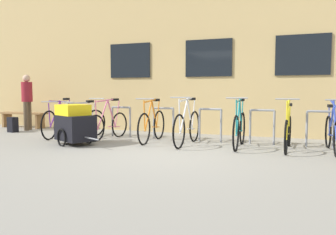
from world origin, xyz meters
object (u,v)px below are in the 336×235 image
person_by_bench (27,98)px  bicycle_white (187,127)px  bicycle_yellow (288,131)px  wooden_bench (23,116)px  bicycle_teal (239,128)px  backpack (13,125)px  bicycle_blue (332,133)px  bicycle_purple (60,122)px  bicycle_orange (152,125)px  bike_trailer (75,124)px  bicycle_pink (108,124)px  bicycle_silver (81,123)px

person_by_bench → bicycle_white: bearing=-9.4°
bicycle_yellow → wooden_bench: 8.33m
bicycle_white → bicycle_teal: bearing=3.0°
bicycle_white → backpack: bicycle_white is taller
bicycle_blue → backpack: (-8.44, 0.23, -0.17)m
person_by_bench → bicycle_purple: bearing=-23.8°
bicycle_yellow → bicycle_blue: size_ratio=0.99×
bicycle_blue → person_by_bench: 8.44m
bicycle_teal → backpack: size_ratio=3.95×
bicycle_orange → person_by_bench: person_by_bench is taller
bike_trailer → wooden_bench: bearing=148.1°
bike_trailer → person_by_bench: (-3.03, 1.79, 0.51)m
bicycle_yellow → backpack: (-7.61, 0.26, -0.16)m
bicycle_blue → bicycle_purple: bearing=-179.5°
bicycle_pink → wooden_bench: 4.14m
bicycle_silver → wooden_bench: bearing=157.6°
bicycle_pink → bicycle_purple: bicycle_pink is taller
bicycle_pink → bicycle_yellow: size_ratio=0.92×
bicycle_yellow → bicycle_white: bearing=-177.4°
bicycle_pink → bicycle_purple: (-1.41, -0.07, 0.02)m
bike_trailer → backpack: (-3.09, 1.25, -0.25)m
bicycle_teal → bicycle_yellow: (0.99, 0.04, -0.02)m
person_by_bench → bicycle_pink: bearing=-12.9°
bicycle_orange → bicycle_purple: (-2.62, -0.07, -0.00)m
bicycle_orange → bicycle_purple: 2.62m
bicycle_pink → bike_trailer: 1.08m
bicycle_pink → bicycle_purple: 1.42m
bicycle_white → backpack: 5.48m
bicycle_orange → bicycle_yellow: 3.08m
person_by_bench → bicycle_yellow: bearing=-6.0°
bicycle_blue → bike_trailer: 5.45m
bicycle_yellow → bicycle_silver: 5.04m
bicycle_silver → bike_trailer: (0.52, -0.99, 0.08)m
backpack → bicycle_yellow: bearing=10.1°
bicycle_orange → bicycle_silver: bicycle_orange is taller
bicycle_yellow → bicycle_white: 2.14m
bicycle_purple → bike_trailer: (1.17, -0.97, 0.07)m
bicycle_yellow → bike_trailer: bicycle_yellow is taller
bike_trailer → backpack: bearing=157.9°
bicycle_yellow → bicycle_white: (-2.14, -0.10, 0.03)m
bicycle_teal → backpack: bearing=177.5°
bicycle_white → bicycle_purple: bearing=178.8°
bike_trailer → wooden_bench: size_ratio=0.83×
bicycle_blue → bike_trailer: (-5.35, -1.03, 0.08)m
bicycle_yellow → bicycle_blue: 0.83m
bicycle_pink → bicycle_purple: bearing=-177.0°
bicycle_yellow → backpack: size_ratio=4.05×
bicycle_silver → person_by_bench: 2.70m
bicycle_silver → wooden_bench: (-3.19, 1.32, -0.02)m
bicycle_purple → wooden_bench: bicycle_purple is taller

